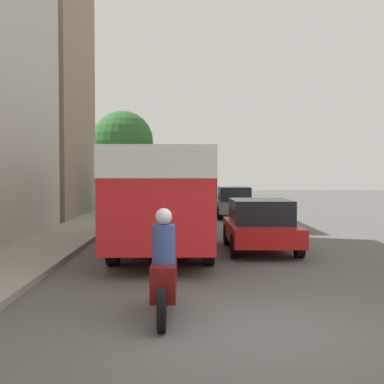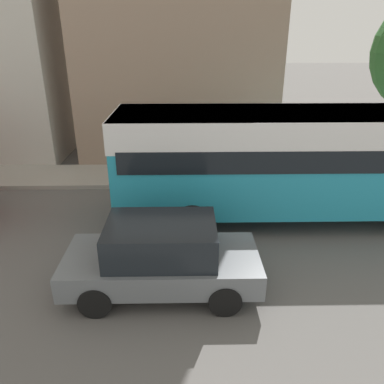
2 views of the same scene
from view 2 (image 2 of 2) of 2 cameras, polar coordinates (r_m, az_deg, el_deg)
The scene contains 2 objects.
bus_following at distance 10.78m, azimuth 17.81°, elevation 5.94°, with size 2.64×10.71×3.07m.
car_far_curb at distance 7.74m, azimuth -4.62°, elevation -9.74°, with size 1.80×3.95×1.55m.
Camera 2 is at (7.93, 19.74, 5.00)m, focal length 35.00 mm.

